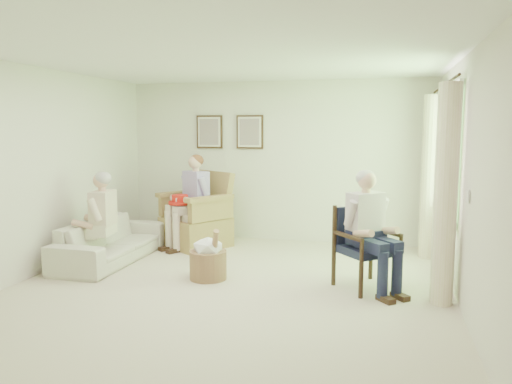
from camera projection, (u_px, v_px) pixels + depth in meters
floor at (226, 291)px, 5.68m from camera, size 5.50×5.50×0.00m
back_wall at (277, 162)px, 8.15m from camera, size 5.00×0.04×2.60m
front_wall at (77, 222)px, 2.87m from camera, size 5.00×0.04×2.60m
left_wall at (31, 172)px, 6.13m from camera, size 0.04×5.50×2.60m
right_wall at (467, 184)px, 4.89m from camera, size 0.04×5.50×2.60m
ceiling at (224, 57)px, 5.35m from camera, size 5.00×5.50×0.02m
window at (450, 149)px, 6.02m from camera, size 0.13×2.50×1.63m
curtain_left at (446, 195)px, 5.16m from camera, size 0.34×0.34×2.30m
curtain_right at (430, 177)px, 7.05m from camera, size 0.34×0.34×2.30m
framed_print_left at (209, 132)px, 8.34m from camera, size 0.45×0.05×0.55m
framed_print_right at (250, 132)px, 8.17m from camera, size 0.45×0.05×0.55m
wicker_armchair at (197, 222)px, 7.84m from camera, size 0.91×0.90×1.16m
wood_armchair at (367, 244)px, 5.80m from camera, size 0.60×0.56×0.92m
sofa at (111, 241)px, 6.94m from camera, size 1.96×0.76×0.57m
person_wicker at (193, 194)px, 7.63m from camera, size 0.40×0.62×1.41m
person_dark at (367, 223)px, 5.62m from camera, size 0.40×0.62×1.34m
person_sofa at (99, 215)px, 6.61m from camera, size 0.42×0.62×1.24m
red_hat at (180, 200)px, 7.53m from camera, size 0.35×0.35×0.14m
hatbox at (208, 258)px, 6.10m from camera, size 0.52×0.52×0.67m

